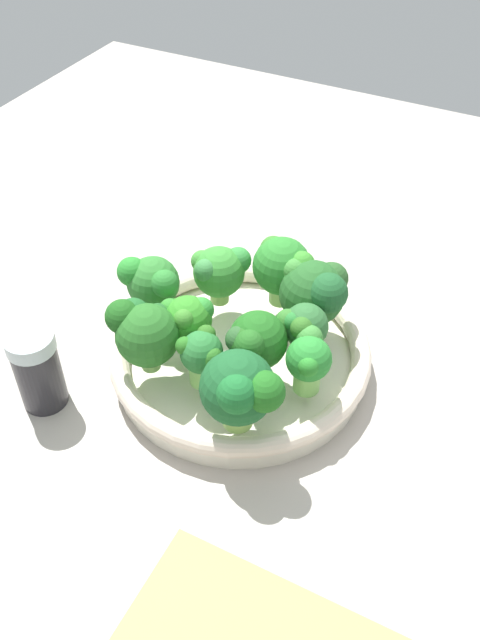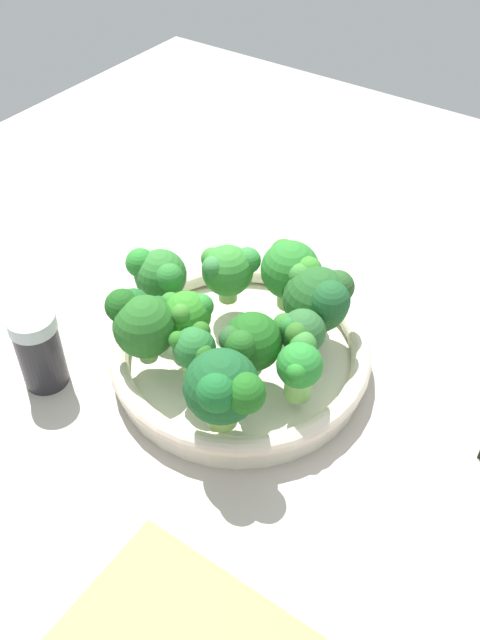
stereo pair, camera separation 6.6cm
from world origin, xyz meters
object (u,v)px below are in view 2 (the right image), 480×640
object	(u,v)px
broccoli_floret_6	(321,298)
broccoli_floret_7	(299,334)
broccoli_floret_10	(291,270)
bowl	(240,354)
broccoli_floret_4	(187,315)
broccoli_floret_8	(248,343)
broccoli_floret_0	(224,389)
broccoli_floret_9	(158,274)
broccoli_floret_5	(195,350)
broccoli_floret_3	(228,270)
broccoli_floret_2	(300,366)
broccoli_floret_1	(142,321)
pepper_shaker	(39,349)

from	to	relation	value
broccoli_floret_6	broccoli_floret_7	bearing A→B (deg)	97.15
broccoli_floret_10	broccoli_floret_7	bearing A→B (deg)	127.00
bowl	broccoli_floret_7	distance (cm)	8.44
broccoli_floret_4	broccoli_floret_8	xyz separation A→B (cm)	(-6.86, -0.34, -0.12)
broccoli_floret_6	broccoli_floret_0	bearing A→B (deg)	87.11
bowl	broccoli_floret_0	world-z (taller)	broccoli_floret_0
broccoli_floret_4	broccoli_floret_9	world-z (taller)	broccoli_floret_9
broccoli_floret_4	broccoli_floret_9	bearing A→B (deg)	-25.10
broccoli_floret_0	broccoli_floret_8	bearing A→B (deg)	-73.99
broccoli_floret_5	broccoli_floret_8	distance (cm)	4.96
broccoli_floret_6	broccoli_floret_7	distance (cm)	5.22
broccoli_floret_3	broccoli_floret_6	world-z (taller)	broccoli_floret_6
broccoli_floret_4	broccoli_floret_5	size ratio (longest dim) A/B	1.11
bowl	broccoli_floret_3	bearing A→B (deg)	-44.41
broccoli_floret_4	broccoli_floret_6	xyz separation A→B (cm)	(-9.47, -9.16, 0.25)
broccoli_floret_2	broccoli_floret_7	xyz separation A→B (cm)	(1.99, -3.24, 0.20)
broccoli_floret_1	pepper_shaker	size ratio (longest dim) A/B	0.83
broccoli_floret_8	pepper_shaker	world-z (taller)	broccoli_floret_8
broccoli_floret_1	broccoli_floret_8	size ratio (longest dim) A/B	1.11
broccoli_floret_2	broccoli_floret_8	bearing A→B (deg)	4.52
broccoli_floret_3	broccoli_floret_4	bearing A→B (deg)	96.66
broccoli_floret_4	pepper_shaker	world-z (taller)	broccoli_floret_4
broccoli_floret_6	broccoli_floret_3	bearing A→B (deg)	6.45
broccoli_floret_6	broccoli_floret_8	distance (cm)	9.20
broccoli_floret_1	broccoli_floret_6	world-z (taller)	broccoli_floret_6
broccoli_floret_9	broccoli_floret_4	bearing A→B (deg)	154.90
broccoli_floret_10	broccoli_floret_9	bearing A→B (deg)	36.24
broccoli_floret_4	broccoli_floret_6	bearing A→B (deg)	-135.96
broccoli_floret_3	bowl	bearing A→B (deg)	135.59
bowl	broccoli_floret_3	distance (cm)	8.88
broccoli_floret_5	broccoli_floret_9	size ratio (longest dim) A/B	0.83
broccoli_floret_6	pepper_shaker	size ratio (longest dim) A/B	0.86
broccoli_floret_4	broccoli_floret_6	size ratio (longest dim) A/B	0.86
broccoli_floret_0	broccoli_floret_1	size ratio (longest dim) A/B	1.08
bowl	broccoli_floret_8	world-z (taller)	broccoli_floret_8
broccoli_floret_3	broccoli_floret_8	world-z (taller)	same
broccoli_floret_4	broccoli_floret_5	world-z (taller)	broccoli_floret_4
bowl	broccoli_floret_4	bearing A→B (deg)	39.71
pepper_shaker	broccoli_floret_3	bearing A→B (deg)	-120.45
broccoli_floret_4	broccoli_floret_10	xyz separation A→B (cm)	(-5.00, -10.79, 0.64)
broccoli_floret_4	broccoli_floret_9	distance (cm)	6.56
broccoli_floret_8	broccoli_floret_9	distance (cm)	13.03
broccoli_floret_0	broccoli_floret_6	xyz separation A→B (cm)	(-0.77, -15.24, -0.37)
broccoli_floret_9	broccoli_floret_10	xyz separation A→B (cm)	(-10.93, -8.01, 0.27)
broccoli_floret_8	pepper_shaker	bearing A→B (deg)	28.40
broccoli_floret_8	broccoli_floret_9	xyz separation A→B (cm)	(12.79, -2.44, 0.50)
broccoli_floret_7	pepper_shaker	distance (cm)	25.32
broccoli_floret_1	broccoli_floret_3	world-z (taller)	broccoli_floret_1
broccoli_floret_6	broccoli_floret_9	size ratio (longest dim) A/B	1.07
broccoli_floret_9	broccoli_floret_10	world-z (taller)	broccoli_floret_10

